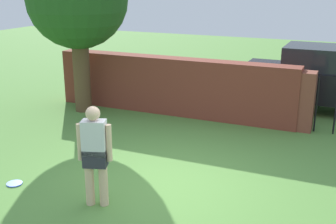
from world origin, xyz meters
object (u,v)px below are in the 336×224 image
Objects in this scene: frisbee_blue at (14,184)px; car at (322,78)px; tree at (77,0)px; person at (95,152)px.

car is at bearing 57.11° from frisbee_blue.
car is 15.62× the size of frisbee_blue.
frisbee_blue is at bearing -122.28° from car.
car reaches higher than frisbee_blue.
tree reaches higher than frisbee_blue.
tree reaches higher than person.
person is at bearing -0.60° from frisbee_blue.
tree is 1.01× the size of car.
tree reaches higher than car.
car is at bearing -129.94° from person.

